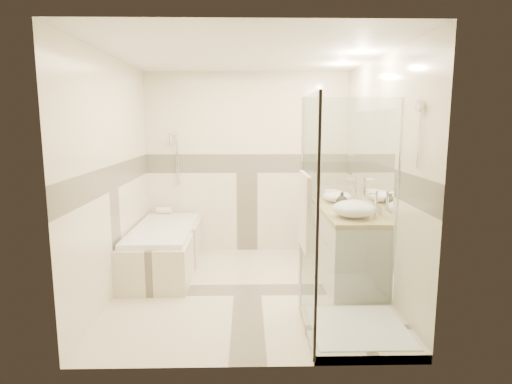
{
  "coord_description": "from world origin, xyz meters",
  "views": [
    {
      "loc": [
        -0.0,
        -4.46,
        1.82
      ],
      "look_at": [
        0.1,
        0.25,
        1.05
      ],
      "focal_mm": 30.0,
      "sensor_mm": 36.0,
      "label": 1
    }
  ],
  "objects_px": {
    "vessel_sink_far": "(354,209)",
    "bathtub": "(164,247)",
    "shower_enclosure": "(344,277)",
    "amenity_bottle_a": "(345,203)",
    "vanity": "(344,244)",
    "vessel_sink_near": "(337,196)",
    "amenity_bottle_b": "(342,199)"
  },
  "relations": [
    {
      "from": "vessel_sink_far",
      "to": "bathtub",
      "type": "bearing_deg",
      "value": 159.13
    },
    {
      "from": "shower_enclosure",
      "to": "amenity_bottle_a",
      "type": "relative_size",
      "value": 14.17
    },
    {
      "from": "shower_enclosure",
      "to": "amenity_bottle_a",
      "type": "distance_m",
      "value": 1.29
    },
    {
      "from": "vanity",
      "to": "vessel_sink_far",
      "type": "height_order",
      "value": "vessel_sink_far"
    },
    {
      "from": "vessel_sink_near",
      "to": "amenity_bottle_b",
      "type": "bearing_deg",
      "value": -90.0
    },
    {
      "from": "vanity",
      "to": "shower_enclosure",
      "type": "distance_m",
      "value": 1.31
    },
    {
      "from": "bathtub",
      "to": "amenity_bottle_b",
      "type": "xyz_separation_m",
      "value": [
        2.13,
        -0.24,
        0.63
      ]
    },
    {
      "from": "bathtub",
      "to": "vanity",
      "type": "xyz_separation_m",
      "value": [
        2.15,
        -0.35,
        0.12
      ]
    },
    {
      "from": "bathtub",
      "to": "amenity_bottle_b",
      "type": "relative_size",
      "value": 9.84
    },
    {
      "from": "bathtub",
      "to": "shower_enclosure",
      "type": "distance_m",
      "value": 2.47
    },
    {
      "from": "amenity_bottle_b",
      "to": "bathtub",
      "type": "bearing_deg",
      "value": 173.59
    },
    {
      "from": "vessel_sink_far",
      "to": "amenity_bottle_b",
      "type": "xyz_separation_m",
      "value": [
        0.0,
        0.57,
        -0.0
      ]
    },
    {
      "from": "shower_enclosure",
      "to": "amenity_bottle_b",
      "type": "xyz_separation_m",
      "value": [
        0.27,
        1.38,
        0.43
      ]
    },
    {
      "from": "vanity",
      "to": "shower_enclosure",
      "type": "xyz_separation_m",
      "value": [
        -0.29,
        -1.27,
        0.08
      ]
    },
    {
      "from": "bathtub",
      "to": "shower_enclosure",
      "type": "height_order",
      "value": "shower_enclosure"
    },
    {
      "from": "shower_enclosure",
      "to": "vessel_sink_far",
      "type": "distance_m",
      "value": 0.96
    },
    {
      "from": "amenity_bottle_a",
      "to": "bathtub",
      "type": "bearing_deg",
      "value": 168.7
    },
    {
      "from": "vanity",
      "to": "bathtub",
      "type": "bearing_deg",
      "value": 170.75
    },
    {
      "from": "shower_enclosure",
      "to": "vessel_sink_near",
      "type": "bearing_deg",
      "value": 80.67
    },
    {
      "from": "bathtub",
      "to": "amenity_bottle_a",
      "type": "distance_m",
      "value": 2.26
    },
    {
      "from": "shower_enclosure",
      "to": "vessel_sink_far",
      "type": "bearing_deg",
      "value": 71.35
    },
    {
      "from": "vessel_sink_far",
      "to": "shower_enclosure",
      "type": "bearing_deg",
      "value": -108.65
    },
    {
      "from": "vanity",
      "to": "amenity_bottle_a",
      "type": "xyz_separation_m",
      "value": [
        -0.02,
        -0.08,
        0.5
      ]
    },
    {
      "from": "bathtub",
      "to": "vessel_sink_far",
      "type": "relative_size",
      "value": 3.82
    },
    {
      "from": "vessel_sink_near",
      "to": "vessel_sink_far",
      "type": "height_order",
      "value": "vessel_sink_far"
    },
    {
      "from": "amenity_bottle_a",
      "to": "vanity",
      "type": "bearing_deg",
      "value": 75.23
    },
    {
      "from": "vessel_sink_near",
      "to": "amenity_bottle_b",
      "type": "xyz_separation_m",
      "value": [
        0.0,
        -0.28,
        0.02
      ]
    },
    {
      "from": "vessel_sink_near",
      "to": "amenity_bottle_a",
      "type": "height_order",
      "value": "amenity_bottle_a"
    },
    {
      "from": "bathtub",
      "to": "vessel_sink_near",
      "type": "distance_m",
      "value": 2.22
    },
    {
      "from": "bathtub",
      "to": "amenity_bottle_b",
      "type": "bearing_deg",
      "value": -6.41
    },
    {
      "from": "shower_enclosure",
      "to": "amenity_bottle_a",
      "type": "height_order",
      "value": "shower_enclosure"
    },
    {
      "from": "vessel_sink_near",
      "to": "amenity_bottle_a",
      "type": "xyz_separation_m",
      "value": [
        0.0,
        -0.46,
        0.0
      ]
    }
  ]
}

